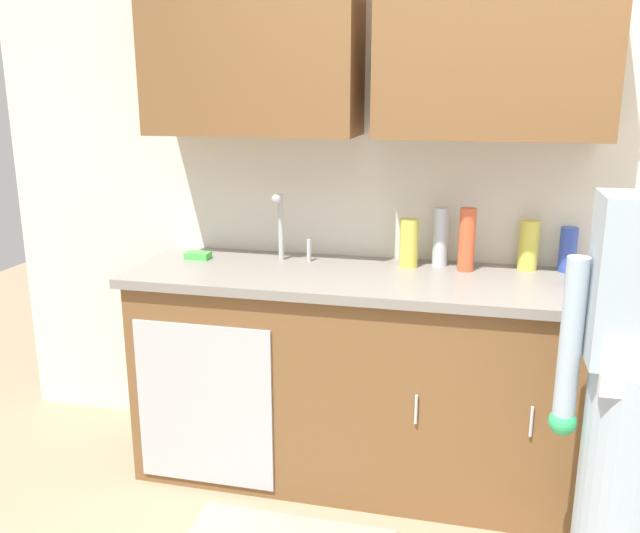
{
  "coord_description": "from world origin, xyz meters",
  "views": [
    {
      "loc": [
        -0.08,
        -1.99,
        1.69
      ],
      "look_at": [
        -0.68,
        0.55,
        1.0
      ],
      "focal_mm": 37.57,
      "sensor_mm": 36.0,
      "label": 1
    }
  ],
  "objects": [
    {
      "name": "bottle_soap",
      "position": [
        0.14,
        0.93,
        1.05
      ],
      "size": [
        0.08,
        0.08,
        0.21
      ],
      "primitive_type": "cylinder",
      "color": "#D8D14C",
      "rests_on": "countertop"
    },
    {
      "name": "bottle_dish_liquid",
      "position": [
        -0.36,
        0.86,
        1.05
      ],
      "size": [
        0.08,
        0.08,
        0.21
      ],
      "primitive_type": "cylinder",
      "color": "#D8D14C",
      "rests_on": "countertop"
    },
    {
      "name": "bottle_cleaner_spray",
      "position": [
        0.3,
        0.93,
        1.04
      ],
      "size": [
        0.07,
        0.07,
        0.19
      ],
      "primitive_type": "cylinder",
      "color": "#334CB2",
      "rests_on": "countertop"
    },
    {
      "name": "counter_cabinet",
      "position": [
        -0.55,
        0.7,
        0.45
      ],
      "size": [
        1.9,
        0.62,
        0.9
      ],
      "color": "brown",
      "rests_on": "ground"
    },
    {
      "name": "sponge",
      "position": [
        -1.32,
        0.78,
        0.96
      ],
      "size": [
        0.11,
        0.07,
        0.03
      ],
      "primitive_type": "cube",
      "color": "#4CBF4C",
      "rests_on": "countertop"
    },
    {
      "name": "bottle_water_tall",
      "position": [
        -0.12,
        0.85,
        1.08
      ],
      "size": [
        0.07,
        0.07,
        0.27
      ],
      "primitive_type": "cylinder",
      "color": "#E05933",
      "rests_on": "countertop"
    },
    {
      "name": "sink",
      "position": [
        -0.9,
        0.71,
        0.93
      ],
      "size": [
        0.5,
        0.36,
        0.35
      ],
      "color": "#B7BABF",
      "rests_on": "counter_cabinet"
    },
    {
      "name": "countertop",
      "position": [
        -0.55,
        0.7,
        0.92
      ],
      "size": [
        1.96,
        0.66,
        0.04
      ],
      "primitive_type": "cube",
      "color": "gray",
      "rests_on": "counter_cabinet"
    },
    {
      "name": "kitchen_wall_with_uppers",
      "position": [
        -0.14,
        0.99,
        1.48
      ],
      "size": [
        4.8,
        0.44,
        2.7
      ],
      "color": "silver",
      "rests_on": "ground"
    },
    {
      "name": "cup_by_sink",
      "position": [
        0.31,
        0.7,
        0.98
      ],
      "size": [
        0.08,
        0.08,
        0.08
      ],
      "primitive_type": "cylinder",
      "color": "#B24C47",
      "rests_on": "countertop"
    },
    {
      "name": "bottle_water_short",
      "position": [
        -0.23,
        0.91,
        1.07
      ],
      "size": [
        0.07,
        0.07,
        0.26
      ],
      "primitive_type": "cylinder",
      "color": "silver",
      "rests_on": "countertop"
    }
  ]
}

